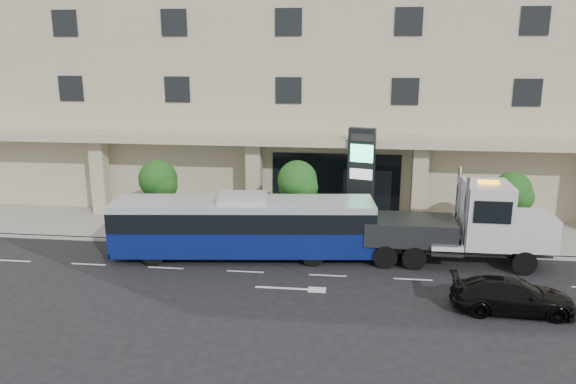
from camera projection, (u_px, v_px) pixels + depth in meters
name	position (u px, v px, depth m)	size (l,w,h in m)	color
ground	(329.00, 264.00, 28.21)	(120.00, 120.00, 0.00)	black
sidewalk	(333.00, 231.00, 32.99)	(120.00, 6.00, 0.15)	gray
curb	(331.00, 249.00, 30.11)	(120.00, 0.30, 0.15)	gray
convention_center	(342.00, 55.00, 40.52)	(60.00, 17.60, 20.00)	tan
tree_left	(158.00, 182.00, 32.01)	(2.27, 2.20, 4.22)	#422B19
tree_mid	(298.00, 183.00, 31.06)	(2.28, 2.20, 4.38)	#422B19
tree_right	(513.00, 193.00, 29.81)	(2.10, 2.00, 4.04)	#422B19
city_bus	(243.00, 226.00, 28.69)	(13.51, 4.27, 3.37)	black
tow_truck	(465.00, 226.00, 27.81)	(10.35, 2.71, 4.72)	#2D3033
black_sedan	(513.00, 295.00, 22.98)	(2.00, 4.93, 1.43)	black
signage_pylon	(361.00, 179.00, 32.27)	(1.58, 0.92, 6.00)	black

